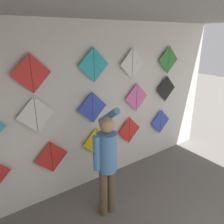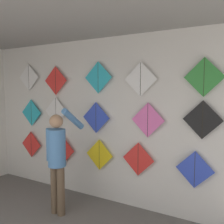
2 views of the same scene
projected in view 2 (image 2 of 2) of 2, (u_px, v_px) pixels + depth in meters
The scene contains 18 objects.
back_panel at pixel (99, 120), 4.38m from camera, with size 5.78×0.06×2.80m, color silver.
ceiling_slab at pixel (13, 10), 2.75m from camera, with size 5.78×4.21×0.04m, color gray.
shopkeeper at pixel (57, 155), 3.82m from camera, with size 0.42×0.57×1.66m.
kite_0 at pixel (31, 144), 5.17m from camera, with size 0.54×0.01×0.54m.
kite_1 at pixel (63, 150), 4.74m from camera, with size 0.54×0.01×0.54m.
kite_2 at pixel (99, 155), 4.33m from camera, with size 0.54×0.01×0.54m.
kite_3 at pixel (138, 159), 3.96m from camera, with size 0.54×0.01×0.54m.
kite_4 at pixel (195, 170), 3.53m from camera, with size 0.54×0.01×0.54m.
kite_5 at pixel (31, 113), 5.09m from camera, with size 0.54×0.01×0.54m.
kite_6 at pixel (56, 111), 4.75m from camera, with size 0.54×0.01×0.54m.
kite_7 at pixel (96, 118), 4.30m from camera, with size 0.54×0.01×0.54m.
kite_8 at pixel (148, 120), 3.82m from camera, with size 0.54×0.01×0.54m.
kite_9 at pixel (203, 120), 3.42m from camera, with size 0.54×0.01×0.54m.
kite_10 at pixel (29, 77), 5.04m from camera, with size 0.54×0.01×0.54m.
kite_11 at pixel (56, 81), 4.69m from camera, with size 0.54×0.01×0.54m.
kite_12 at pixel (98, 77), 4.21m from camera, with size 0.54×0.01×0.54m.
kite_13 at pixel (141, 79), 3.83m from camera, with size 0.54×0.01×0.54m.
kite_14 at pixel (204, 77), 3.36m from camera, with size 0.54×0.01×0.54m.
Camera 2 is at (2.37, -0.21, 1.95)m, focal length 40.00 mm.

